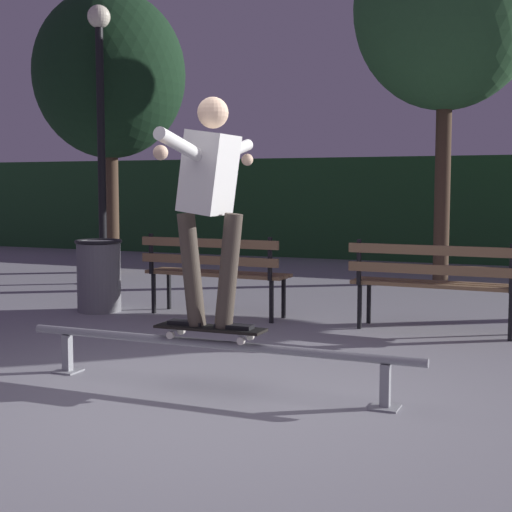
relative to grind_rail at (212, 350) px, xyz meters
name	(u,v)px	position (x,y,z in m)	size (l,w,h in m)	color
ground_plane	(200,395)	(0.00, -0.19, -0.27)	(90.00, 90.00, 0.00)	gray
hedge_backdrop	(442,209)	(0.00, 9.81, 0.70)	(24.00, 1.20, 1.93)	#234C28
grind_rail	(212,350)	(0.00, 0.00, 0.00)	(2.95, 0.18, 0.34)	gray
skateboard	(210,329)	(-0.01, 0.00, 0.15)	(0.78, 0.21, 0.09)	black
skateboarder	(210,192)	(-0.01, 0.00, 1.08)	(0.62, 1.41, 1.56)	black
park_bench_leftmost	(214,267)	(-1.24, 2.58, 0.27)	(1.61, 0.47, 0.88)	black
park_bench_left_center	(434,277)	(1.07, 2.58, 0.27)	(1.61, 0.47, 0.88)	black
tree_far_left	(110,75)	(-4.59, 5.74, 2.87)	(2.40, 2.40, 4.47)	#4C3828
tree_behind_benches	(446,8)	(0.53, 6.38, 3.59)	(2.58, 2.58, 5.29)	#4C3828
lamp_post_left	(101,108)	(-3.92, 4.49, 2.21)	(0.32, 0.32, 3.90)	black
trash_can	(99,275)	(-2.58, 2.41, 0.14)	(0.52, 0.52, 0.80)	slate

